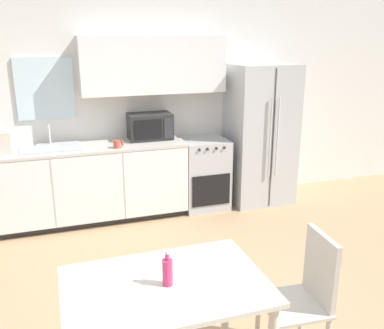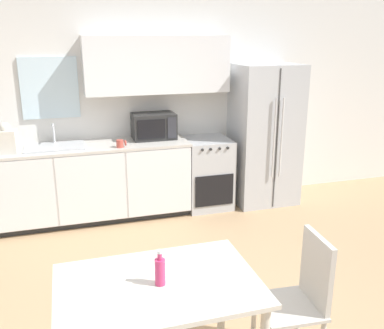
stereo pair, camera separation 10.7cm
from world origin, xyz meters
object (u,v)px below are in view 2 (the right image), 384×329
Objects in this scene: dining_table at (158,299)px; drink_bottle at (160,271)px; dining_chair_side at (303,292)px; refrigerator at (265,135)px; oven_range at (207,173)px; microwave at (154,126)px; coffee_mug at (121,144)px.

dining_table is 0.20m from drink_bottle.
dining_chair_side is at bearing -0.78° from dining_table.
refrigerator is 8.23× the size of drink_bottle.
microwave is at bearing 170.99° from oven_range.
microwave is at bearing 34.37° from coffee_mug.
microwave is 2.37× the size of drink_bottle.
dining_table is (-1.25, -2.82, 0.21)m from oven_range.
coffee_mug is (-1.11, -0.21, 0.52)m from oven_range.
microwave is 3.01m from drink_bottle.
refrigerator is 1.46m from microwave.
coffee_mug is 0.12× the size of dining_chair_side.
dining_table is at bearing -93.13° from coffee_mug.
oven_range is at bearing 10.52° from coffee_mug.
refrigerator reaches higher than dining_table.
dining_chair_side is (0.97, -0.01, -0.13)m from dining_table.
refrigerator is 3.46m from drink_bottle.
drink_bottle is at bearing -101.27° from microwave.
coffee_mug is at bearing -174.62° from refrigerator.
coffee_mug is 0.10× the size of dining_table.
coffee_mug is at bearing -169.48° from oven_range.
oven_range is at bearing -9.01° from microwave.
oven_range is 3.09m from dining_table.
refrigerator is 3.47m from dining_table.
refrigerator is 3.48× the size of microwave.
coffee_mug is 2.64m from dining_table.
oven_range is at bearing 66.34° from drink_bottle.
microwave is (-1.44, 0.13, 0.18)m from refrigerator.
coffee_mug is at bearing 86.87° from dining_table.
oven_range is at bearing 178.00° from refrigerator.
dining_chair_side is at bearing -95.73° from oven_range.
drink_bottle is at bearing -92.88° from coffee_mug.
dining_table is at bearing 125.81° from drink_bottle.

